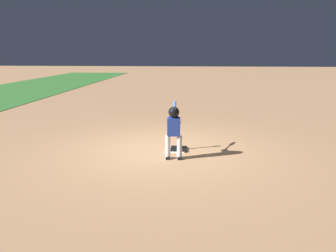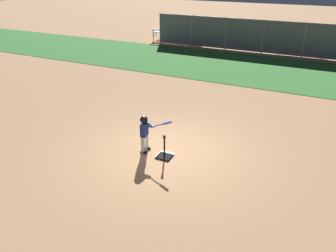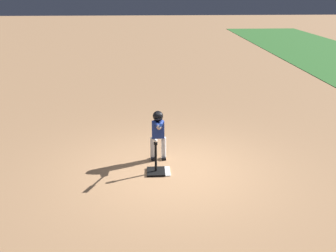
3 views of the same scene
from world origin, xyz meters
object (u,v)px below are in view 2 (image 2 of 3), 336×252
(bleachers_far_left, at_px, (179,35))
(batting_tee, at_px, (164,154))
(batter_child, at_px, (145,130))
(bleachers_right_center, at_px, (300,42))
(baseball, at_px, (164,135))

(bleachers_far_left, bearing_deg, batting_tee, -67.43)
(batting_tee, bearing_deg, bleachers_far_left, 112.57)
(batter_child, bearing_deg, bleachers_right_center, 80.17)
(baseball, relative_size, bleachers_right_center, 0.03)
(batting_tee, bearing_deg, baseball, 0.00)
(batter_child, height_order, bleachers_right_center, bleachers_right_center)
(batting_tee, bearing_deg, bleachers_right_center, 82.55)
(bleachers_far_left, bearing_deg, baseball, -67.43)
(batting_tee, relative_size, bleachers_right_center, 0.26)
(baseball, distance_m, bleachers_far_left, 16.11)
(batting_tee, distance_m, bleachers_far_left, 16.11)
(baseball, distance_m, bleachers_right_center, 15.54)
(baseball, bearing_deg, batter_child, 173.59)
(bleachers_right_center, bearing_deg, batting_tee, -97.45)
(batter_child, distance_m, bleachers_far_left, 15.81)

